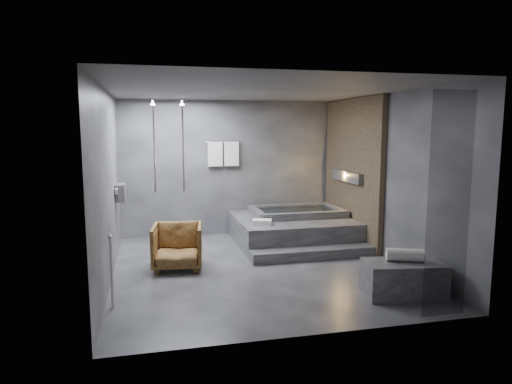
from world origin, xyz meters
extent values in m
plane|color=#2D2D30|center=(0.00, 0.00, 0.00)|extent=(5.00, 5.00, 0.00)
cube|color=#4B4B4E|center=(0.00, 0.00, 2.80)|extent=(4.50, 5.00, 0.04)
cube|color=#37373C|center=(0.00, 2.50, 1.40)|extent=(4.50, 0.04, 2.80)
cube|color=#37373C|center=(0.00, -2.50, 1.40)|extent=(4.50, 0.04, 2.80)
cube|color=#37373C|center=(-2.25, 0.00, 1.40)|extent=(0.04, 5.00, 2.80)
cube|color=#37373C|center=(2.25, 0.00, 1.40)|extent=(0.04, 5.00, 2.80)
cube|color=#9F825D|center=(2.19, 1.25, 1.40)|extent=(0.10, 2.40, 2.78)
cube|color=#FF9938|center=(2.11, 1.25, 1.30)|extent=(0.14, 1.20, 0.20)
cube|color=gray|center=(-2.16, 1.40, 1.10)|extent=(0.16, 0.42, 0.30)
imported|color=beige|center=(-2.15, 1.30, 1.05)|extent=(0.08, 0.08, 0.21)
imported|color=beige|center=(-2.15, 1.50, 1.03)|extent=(0.07, 0.07, 0.15)
cylinder|color=silver|center=(-1.00, 2.05, 1.90)|extent=(0.04, 0.04, 1.80)
cylinder|color=silver|center=(-1.55, 2.05, 1.90)|extent=(0.04, 0.04, 1.80)
cylinder|color=silver|center=(-0.15, 2.44, 1.95)|extent=(0.75, 0.02, 0.02)
cube|color=white|center=(-0.32, 2.42, 1.70)|extent=(0.30, 0.06, 0.50)
cube|color=white|center=(0.02, 2.42, 1.70)|extent=(0.30, 0.06, 0.50)
cylinder|color=silver|center=(-2.15, -1.20, 0.45)|extent=(0.04, 0.04, 0.90)
cube|color=black|center=(1.65, -2.45, 1.35)|extent=(0.55, 0.01, 2.60)
cube|color=#323235|center=(1.05, 1.45, 0.25)|extent=(2.20, 2.00, 0.50)
cube|color=#323235|center=(1.05, 0.27, 0.09)|extent=(2.20, 0.36, 0.18)
cube|color=#363639|center=(1.61, -1.66, 0.23)|extent=(1.10, 0.72, 0.46)
imported|color=#472C11|center=(-1.25, 0.26, 0.36)|extent=(0.86, 0.88, 0.72)
cylinder|color=white|center=(1.64, -1.63, 0.55)|extent=(0.51, 0.35, 0.17)
cube|color=white|center=(0.31, 0.93, 0.54)|extent=(0.39, 0.33, 0.09)
camera|label=1|loc=(-1.66, -6.92, 2.23)|focal=32.00mm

